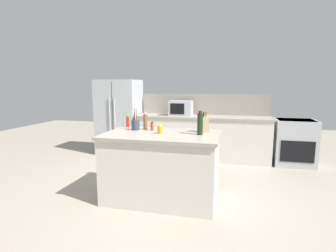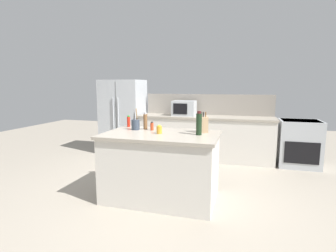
# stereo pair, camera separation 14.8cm
# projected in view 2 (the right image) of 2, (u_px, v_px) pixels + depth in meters

# --- Properties ---
(ground_plane) EXTENTS (14.00, 14.00, 0.00)m
(ground_plane) POSITION_uv_depth(u_px,v_px,m) (161.00, 198.00, 3.75)
(ground_plane) COLOR gray
(back_counter_run) EXTENTS (2.88, 0.66, 0.94)m
(back_counter_run) POSITION_uv_depth(u_px,v_px,m) (205.00, 138.00, 5.69)
(back_counter_run) COLOR beige
(back_counter_run) RESTS_ON ground_plane
(wall_backsplash) EXTENTS (2.84, 0.03, 0.46)m
(wall_backsplash) POSITION_uv_depth(u_px,v_px,m) (208.00, 105.00, 5.88)
(wall_backsplash) COLOR gray
(wall_backsplash) RESTS_ON back_counter_run
(kitchen_island) EXTENTS (1.58, 1.00, 0.94)m
(kitchen_island) POSITION_uv_depth(u_px,v_px,m) (161.00, 166.00, 3.68)
(kitchen_island) COLOR beige
(kitchen_island) RESTS_ON ground_plane
(refrigerator) EXTENTS (0.95, 0.75, 1.72)m
(refrigerator) POSITION_uv_depth(u_px,v_px,m) (123.00, 117.00, 6.21)
(refrigerator) COLOR #ADB2B7
(refrigerator) RESTS_ON ground_plane
(range_oven) EXTENTS (0.76, 0.65, 0.92)m
(range_oven) POSITION_uv_depth(u_px,v_px,m) (299.00, 143.00, 5.17)
(range_oven) COLOR #ADB2B7
(range_oven) RESTS_ON ground_plane
(microwave) EXTENTS (0.49, 0.39, 0.32)m
(microwave) POSITION_uv_depth(u_px,v_px,m) (184.00, 108.00, 5.72)
(microwave) COLOR #ADB2B7
(microwave) RESTS_ON back_counter_run
(knife_block) EXTENTS (0.15, 0.14, 0.29)m
(knife_block) POSITION_uv_depth(u_px,v_px,m) (203.00, 125.00, 3.65)
(knife_block) COLOR tan
(knife_block) RESTS_ON kitchen_island
(utensil_crock) EXTENTS (0.12, 0.12, 0.32)m
(utensil_crock) POSITION_uv_depth(u_px,v_px,m) (136.00, 124.00, 3.89)
(utensil_crock) COLOR #333D4C
(utensil_crock) RESTS_ON kitchen_island
(pepper_grinder) EXTENTS (0.06, 0.06, 0.25)m
(pepper_grinder) POSITION_uv_depth(u_px,v_px,m) (145.00, 121.00, 3.93)
(pepper_grinder) COLOR brown
(pepper_grinder) RESTS_ON kitchen_island
(spice_jar_paprika) EXTENTS (0.05, 0.05, 0.12)m
(spice_jar_paprika) POSITION_uv_depth(u_px,v_px,m) (152.00, 126.00, 3.85)
(spice_jar_paprika) COLOR #B73D1E
(spice_jar_paprika) RESTS_ON kitchen_island
(wine_bottle) EXTENTS (0.08, 0.08, 0.32)m
(wine_bottle) POSITION_uv_depth(u_px,v_px,m) (199.00, 124.00, 3.47)
(wine_bottle) COLOR black
(wine_bottle) RESTS_ON kitchen_island
(hot_sauce_bottle) EXTENTS (0.05, 0.05, 0.18)m
(hot_sauce_bottle) POSITION_uv_depth(u_px,v_px,m) (129.00, 122.00, 4.16)
(hot_sauce_bottle) COLOR red
(hot_sauce_bottle) RESTS_ON kitchen_island
(honey_jar) EXTENTS (0.08, 0.08, 0.12)m
(honey_jar) POSITION_uv_depth(u_px,v_px,m) (159.00, 130.00, 3.58)
(honey_jar) COLOR gold
(honey_jar) RESTS_ON kitchen_island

